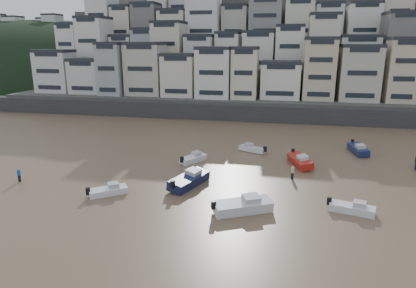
% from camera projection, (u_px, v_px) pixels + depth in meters
% --- Properties ---
extents(sea_strip, '(340.00, 340.00, 0.00)m').
position_uv_depth(sea_strip, '(27.00, 78.00, 178.90)').
color(sea_strip, '#4A636B').
rests_on(sea_strip, ground).
extents(harbor_wall, '(140.00, 3.00, 3.50)m').
position_uv_depth(harbor_wall, '(272.00, 114.00, 79.21)').
color(harbor_wall, '#38383A').
rests_on(harbor_wall, ground).
extents(hillside, '(141.04, 66.00, 50.00)m').
position_uv_depth(hillside, '(294.00, 54.00, 112.92)').
color(hillside, '#4C4C47').
rests_on(hillside, ground).
extents(headland, '(216.00, 135.00, 53.33)m').
position_uv_depth(headland, '(42.00, 81.00, 166.49)').
color(headland, black).
rests_on(headland, ground).
extents(boat_a, '(6.69, 4.88, 1.76)m').
position_uv_depth(boat_a, '(243.00, 204.00, 36.77)').
color(boat_a, silver).
rests_on(boat_a, ground).
extents(boat_b, '(4.91, 2.64, 1.28)m').
position_uv_depth(boat_b, '(352.00, 207.00, 36.78)').
color(boat_b, silver).
rests_on(boat_b, ground).
extents(boat_c, '(4.39, 7.16, 1.86)m').
position_uv_depth(boat_c, '(189.00, 179.00, 43.62)').
color(boat_c, '#12183A').
rests_on(boat_c, ground).
extents(boat_e, '(3.90, 6.51, 1.69)m').
position_uv_depth(boat_e, '(300.00, 160.00, 50.94)').
color(boat_e, '#A31B14').
rests_on(boat_e, ground).
extents(boat_f, '(3.73, 4.82, 1.28)m').
position_uv_depth(boat_f, '(193.00, 158.00, 52.58)').
color(boat_f, white).
rests_on(boat_f, ground).
extents(boat_h, '(4.86, 3.33, 1.27)m').
position_uv_depth(boat_h, '(252.00, 148.00, 57.47)').
color(boat_h, silver).
rests_on(boat_h, ground).
extents(boat_i, '(2.86, 6.16, 1.62)m').
position_uv_depth(boat_i, '(358.00, 148.00, 56.77)').
color(boat_i, '#151D43').
rests_on(boat_i, ground).
extents(boat_j, '(4.50, 3.94, 1.24)m').
position_uv_depth(boat_j, '(108.00, 190.00, 41.12)').
color(boat_j, white).
rests_on(boat_j, ground).
extents(person_blue, '(0.44, 0.44, 1.74)m').
position_uv_depth(person_blue, '(19.00, 175.00, 45.02)').
color(person_blue, '#1655A9').
rests_on(person_blue, ground).
extents(person_pink, '(0.44, 0.44, 1.74)m').
position_uv_depth(person_pink, '(292.00, 172.00, 45.88)').
color(person_pink, '#CAA38F').
rests_on(person_pink, ground).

